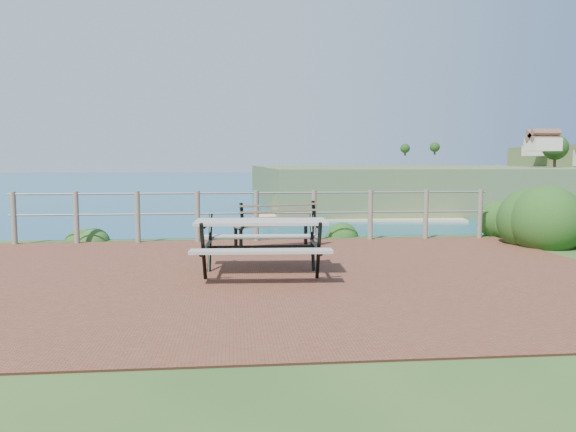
# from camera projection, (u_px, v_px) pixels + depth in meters

# --- Properties ---
(ground) EXTENTS (10.00, 7.00, 0.12)m
(ground) POSITION_uv_depth(u_px,v_px,m) (267.00, 275.00, 7.81)
(ground) COLOR brown
(ground) RESTS_ON ground
(ocean) EXTENTS (1200.00, 1200.00, 0.00)m
(ocean) POSITION_uv_depth(u_px,v_px,m) (234.00, 167.00, 205.96)
(ocean) COLOR #15727F
(ocean) RESTS_ON ground
(safety_railing) EXTENTS (9.40, 0.10, 1.00)m
(safety_railing) POSITION_uv_depth(u_px,v_px,m) (256.00, 213.00, 11.07)
(safety_railing) COLOR #6B5B4C
(safety_railing) RESTS_ON ground
(picnic_table) EXTENTS (1.83, 1.55, 0.76)m
(picnic_table) POSITION_uv_depth(u_px,v_px,m) (261.00, 241.00, 7.72)
(picnic_table) COLOR gray
(picnic_table) RESTS_ON ground
(park_bench) EXTENTS (1.55, 0.83, 0.85)m
(park_bench) POSITION_uv_depth(u_px,v_px,m) (274.00, 218.00, 10.22)
(park_bench) COLOR brown
(park_bench) RESTS_ON ground
(shrub_right_front) EXTENTS (1.47, 1.47, 2.09)m
(shrub_right_front) POSITION_uv_depth(u_px,v_px,m) (564.00, 247.00, 10.43)
(shrub_right_front) COLOR #1A4615
(shrub_right_front) RESTS_ON ground
(shrub_right_edge) EXTENTS (0.94, 0.94, 1.35)m
(shrub_right_edge) POSITION_uv_depth(u_px,v_px,m) (500.00, 236.00, 11.95)
(shrub_right_edge) COLOR #1A4615
(shrub_right_edge) RESTS_ON ground
(shrub_lip_west) EXTENTS (0.70, 0.70, 0.42)m
(shrub_lip_west) POSITION_uv_depth(u_px,v_px,m) (89.00, 240.00, 11.41)
(shrub_lip_west) COLOR #26481B
(shrub_lip_west) RESTS_ON ground
(shrub_lip_east) EXTENTS (0.71, 0.71, 0.42)m
(shrub_lip_east) POSITION_uv_depth(u_px,v_px,m) (338.00, 235.00, 12.15)
(shrub_lip_east) COLOR #1A4615
(shrub_lip_east) RESTS_ON ground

